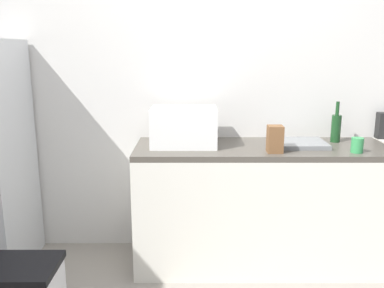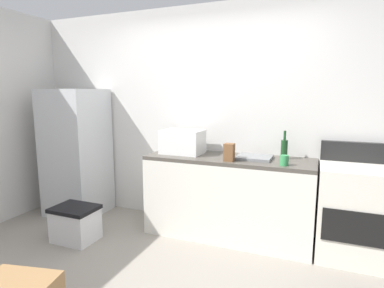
{
  "view_description": "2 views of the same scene",
  "coord_description": "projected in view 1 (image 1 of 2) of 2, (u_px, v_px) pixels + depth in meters",
  "views": [
    {
      "loc": [
        -0.2,
        -1.68,
        1.58
      ],
      "look_at": [
        -0.21,
        0.98,
        0.97
      ],
      "focal_mm": 39.0,
      "sensor_mm": 36.0,
      "label": 1
    },
    {
      "loc": [
        1.17,
        -2.03,
        1.58
      ],
      "look_at": [
        -0.03,
        0.96,
        1.06
      ],
      "focal_mm": 29.26,
      "sensor_mm": 36.0,
      "label": 2
    }
  ],
  "objects": [
    {
      "name": "wall_back",
      "position": [
        220.0,
        85.0,
        3.21
      ],
      "size": [
        5.0,
        0.1,
        2.6
      ],
      "primitive_type": "cube",
      "color": "silver",
      "rests_on": "ground_plane"
    },
    {
      "name": "wine_bottle",
      "position": [
        338.0,
        127.0,
        3.06
      ],
      "size": [
        0.07,
        0.07,
        0.3
      ],
      "color": "#193F1E",
      "rests_on": "kitchen_counter"
    },
    {
      "name": "coffee_mug",
      "position": [
        359.0,
        145.0,
        2.76
      ],
      "size": [
        0.08,
        0.08,
        0.1
      ],
      "primitive_type": "cylinder",
      "color": "#338C4C",
      "rests_on": "kitchen_counter"
    },
    {
      "name": "sink_basin",
      "position": [
        302.0,
        143.0,
        2.97
      ],
      "size": [
        0.36,
        0.32,
        0.03
      ],
      "primitive_type": "cube",
      "color": "slate",
      "rests_on": "kitchen_counter"
    },
    {
      "name": "knife_block",
      "position": [
        277.0,
        139.0,
        2.76
      ],
      "size": [
        0.1,
        0.1,
        0.18
      ],
      "primitive_type": "cube",
      "color": "brown",
      "rests_on": "kitchen_counter"
    },
    {
      "name": "kitchen_counter",
      "position": [
        262.0,
        206.0,
        3.06
      ],
      "size": [
        1.8,
        0.6,
        0.9
      ],
      "color": "silver",
      "rests_on": "ground_plane"
    },
    {
      "name": "microwave",
      "position": [
        186.0,
        127.0,
        2.95
      ],
      "size": [
        0.46,
        0.34,
        0.27
      ],
      "primitive_type": "cube",
      "color": "white",
      "rests_on": "kitchen_counter"
    }
  ]
}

